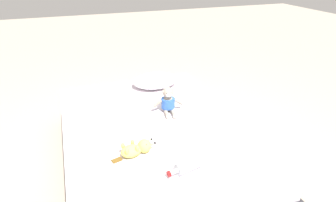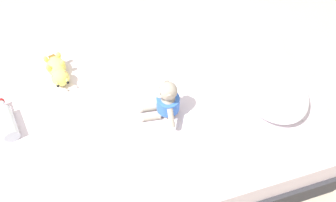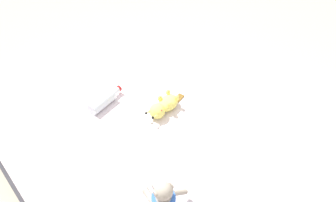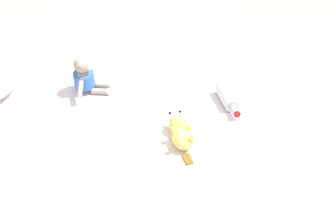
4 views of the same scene
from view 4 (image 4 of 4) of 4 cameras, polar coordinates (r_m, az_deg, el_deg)
ground_plane at (r=2.73m, az=-7.07°, el=-7.96°), size 16.00×16.00×0.00m
bed at (r=2.57m, az=-7.46°, el=-4.86°), size 1.51×2.03×0.43m
plush_monkey at (r=2.52m, az=-11.04°, el=3.18°), size 0.29×0.24×0.24m
plush_yellow_creature at (r=2.21m, az=1.70°, el=-4.16°), size 0.33×0.14×0.10m
glass_bottle at (r=2.45m, az=7.94°, el=0.54°), size 0.27×0.12×0.08m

